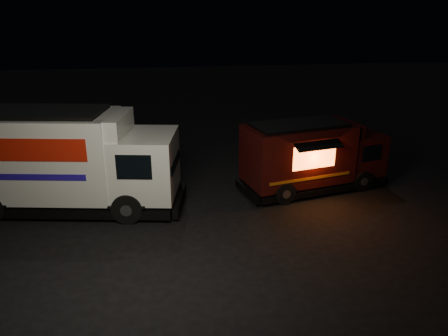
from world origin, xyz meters
TOP-DOWN VIEW (x-y plane):
  - ground at (0.00, 0.00)m, footprint 80.00×80.00m
  - white_truck at (-3.14, 1.89)m, footprint 7.92×3.89m
  - red_truck at (5.66, 2.29)m, footprint 5.96×3.23m

SIDE VIEW (x-z plane):
  - ground at x=0.00m, z-range 0.00..0.00m
  - red_truck at x=5.66m, z-range 0.00..2.63m
  - white_truck at x=-3.14m, z-range 0.00..3.44m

